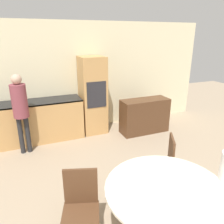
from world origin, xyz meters
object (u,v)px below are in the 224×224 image
(oven_unit, at_px, (93,96))
(dining_table, at_px, (165,204))
(chair_far_right, at_px, (164,161))
(person_standing, at_px, (20,105))
(chair_far_left, at_px, (81,205))
(bowl_centre, at_px, (116,183))
(bowl_near, at_px, (147,176))
(cup, at_px, (139,184))
(sideboard, at_px, (144,116))

(oven_unit, relative_size, dining_table, 1.40)
(chair_far_right, height_order, person_standing, person_standing)
(chair_far_right, bearing_deg, person_standing, -108.56)
(chair_far_left, bearing_deg, person_standing, 120.75)
(chair_far_left, xyz_separation_m, bowl_centre, (0.37, -0.13, 0.27))
(oven_unit, xyz_separation_m, chair_far_left, (-1.08, -2.93, -0.40))
(bowl_near, bearing_deg, bowl_centre, 175.63)
(oven_unit, height_order, chair_far_right, oven_unit)
(bowl_near, bearing_deg, oven_unit, 83.54)
(cup, bearing_deg, chair_far_right, 39.15)
(dining_table, bearing_deg, chair_far_left, 156.01)
(oven_unit, xyz_separation_m, chair_far_right, (0.28, -2.54, -0.40))
(chair_far_left, bearing_deg, chair_far_right, 34.27)
(oven_unit, distance_m, bowl_near, 3.10)
(person_standing, relative_size, cup, 16.39)
(oven_unit, bearing_deg, chair_far_left, -110.25)
(sideboard, relative_size, chair_far_left, 1.29)
(dining_table, relative_size, bowl_centre, 7.55)
(bowl_near, height_order, bowl_centre, bowl_near)
(chair_far_left, height_order, chair_far_right, same)
(cup, xyz_separation_m, bowl_near, (0.16, 0.10, -0.02))
(oven_unit, relative_size, sideboard, 1.56)
(person_standing, distance_m, bowl_near, 2.89)
(chair_far_left, bearing_deg, oven_unit, 88.20)
(bowl_centre, bearing_deg, cup, -33.77)
(person_standing, height_order, cup, person_standing)
(oven_unit, height_order, bowl_centre, oven_unit)
(bowl_near, distance_m, bowl_centre, 0.36)
(chair_far_left, distance_m, cup, 0.69)
(bowl_centre, bearing_deg, dining_table, -27.71)
(dining_table, xyz_separation_m, bowl_near, (-0.11, 0.22, 0.23))
(cup, bearing_deg, oven_unit, 80.86)
(oven_unit, distance_m, cup, 3.23)
(sideboard, height_order, dining_table, sideboard)
(chair_far_right, xyz_separation_m, person_standing, (-1.89, 2.05, 0.49))
(chair_far_right, relative_size, bowl_near, 4.99)
(oven_unit, relative_size, bowl_centre, 10.57)
(chair_far_left, height_order, cup, chair_far_left)
(oven_unit, height_order, sideboard, oven_unit)
(oven_unit, distance_m, sideboard, 1.35)
(chair_far_left, bearing_deg, sideboard, 65.73)
(oven_unit, distance_m, chair_far_right, 2.59)
(chair_far_left, height_order, bowl_centre, chair_far_left)
(chair_far_left, bearing_deg, dining_table, -5.54)
(sideboard, relative_size, bowl_centre, 6.77)
(sideboard, bearing_deg, oven_unit, 155.42)
(sideboard, xyz_separation_m, bowl_centre, (-1.85, -2.53, 0.37))
(bowl_centre, bearing_deg, sideboard, 53.84)
(person_standing, xyz_separation_m, bowl_near, (1.26, -2.59, -0.22))
(dining_table, height_order, bowl_near, bowl_near)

